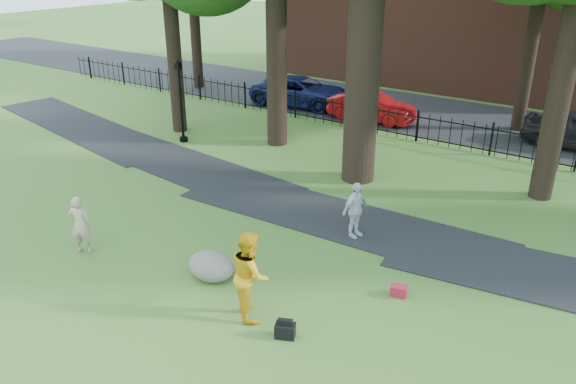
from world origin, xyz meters
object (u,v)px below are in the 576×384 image
Objects in this scene: red_sedan at (372,107)px; woman at (80,224)px; boulder at (211,264)px; lamppost at (181,102)px; man at (250,274)px.

woman is at bearing 174.33° from red_sedan.
red_sedan reaches higher than boulder.
man is at bearing -46.66° from lamppost.
boulder is 10.68m from lamppost.
boulder is 0.36× the size of lamppost.
woman is 0.47× the size of lamppost.
red_sedan is at bearing -30.09° from man.
woman reaches higher than boulder.
lamppost is (-9.61, 7.67, 0.65)m from man.
man reaches higher than woman.
man is (5.28, 0.38, 0.20)m from woman.
red_sedan is (-4.67, 14.72, -0.34)m from man.
red_sedan is (4.94, 7.05, -0.99)m from lamppost.
lamppost is 8.66m from red_sedan.
boulder is at bearing 164.67° from woman.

